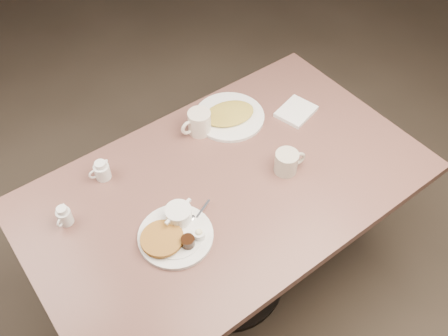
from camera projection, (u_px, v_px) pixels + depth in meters
room at (228, 34)px, 1.31m from camera, size 7.04×8.04×2.84m
diner_table at (227, 210)px, 1.93m from camera, size 1.50×0.90×0.75m
main_plate at (175, 231)px, 1.64m from camera, size 0.34×0.32×0.07m
coffee_mug_near at (287, 162)px, 1.81m from camera, size 0.13×0.11×0.09m
napkin at (296, 111)px, 2.04m from camera, size 0.18×0.16×0.02m
coffee_mug_far at (199, 123)px, 1.94m from camera, size 0.14×0.10×0.10m
creamer_left at (64, 216)px, 1.66m from camera, size 0.07×0.06×0.08m
creamer_right at (102, 171)px, 1.79m from camera, size 0.09×0.08×0.08m
hash_plate at (229, 115)px, 2.02m from camera, size 0.35×0.35×0.04m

